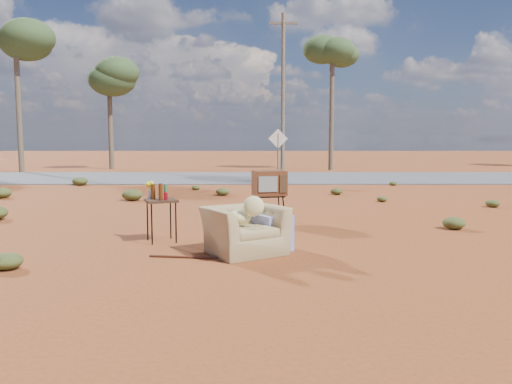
{
  "coord_description": "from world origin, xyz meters",
  "views": [
    {
      "loc": [
        0.54,
        -7.92,
        1.77
      ],
      "look_at": [
        0.58,
        1.25,
        0.8
      ],
      "focal_mm": 35.0,
      "sensor_mm": 36.0,
      "label": 1
    }
  ],
  "objects": [
    {
      "name": "ground",
      "position": [
        0.0,
        0.0,
        0.0
      ],
      "size": [
        140.0,
        140.0,
        0.0
      ],
      "primitive_type": "plane",
      "color": "#943B1D",
      "rests_on": "ground"
    },
    {
      "name": "rusty_bar",
      "position": [
        -0.37,
        -0.62,
        0.02
      ],
      "size": [
        1.33,
        0.22,
        0.04
      ],
      "primitive_type": "cylinder",
      "rotation": [
        0.0,
        1.57,
        -0.13
      ],
      "color": "#512315",
      "rests_on": "ground"
    },
    {
      "name": "eucalyptus_left",
      "position": [
        -12.0,
        19.0,
        6.92
      ],
      "size": [
        3.2,
        3.2,
        8.1
      ],
      "color": "brown",
      "rests_on": "ground"
    },
    {
      "name": "scrub_patch",
      "position": [
        -0.82,
        4.41,
        0.14
      ],
      "size": [
        17.49,
        8.07,
        0.33
      ],
      "color": "#4A5123",
      "rests_on": "ground"
    },
    {
      "name": "eucalyptus_near_left",
      "position": [
        -8.0,
        22.0,
        5.45
      ],
      "size": [
        3.2,
        3.2,
        6.6
      ],
      "color": "brown",
      "rests_on": "ground"
    },
    {
      "name": "eucalyptus_center",
      "position": [
        5.0,
        21.0,
        6.43
      ],
      "size": [
        3.2,
        3.2,
        7.6
      ],
      "color": "brown",
      "rests_on": "ground"
    },
    {
      "name": "road_sign",
      "position": [
        1.5,
        12.0,
        1.5
      ],
      "size": [
        0.78,
        0.06,
        2.19
      ],
      "color": "brown",
      "rests_on": "ground"
    },
    {
      "name": "highway",
      "position": [
        0.0,
        15.0,
        0.02
      ],
      "size": [
        140.0,
        7.0,
        0.04
      ],
      "primitive_type": "cube",
      "color": "#565659",
      "rests_on": "ground"
    },
    {
      "name": "utility_pole_center",
      "position": [
        2.0,
        17.5,
        4.15
      ],
      "size": [
        1.4,
        0.2,
        8.0
      ],
      "color": "brown",
      "rests_on": "ground"
    },
    {
      "name": "side_table",
      "position": [
        -1.11,
        0.64,
        0.76
      ],
      "size": [
        0.67,
        0.67,
        1.03
      ],
      "rotation": [
        0.0,
        0.0,
        0.38
      ],
      "color": "#3A2115",
      "rests_on": "ground"
    },
    {
      "name": "armchair",
      "position": [
        0.47,
        -0.24,
        0.46
      ],
      "size": [
        1.46,
        1.4,
        0.98
      ],
      "rotation": [
        0.0,
        0.0,
        0.54
      ],
      "color": "#9A8254",
      "rests_on": "ground"
    },
    {
      "name": "tv_unit",
      "position": [
        0.87,
        2.8,
        0.81
      ],
      "size": [
        0.78,
        0.67,
        1.1
      ],
      "rotation": [
        0.0,
        0.0,
        0.21
      ],
      "color": "black",
      "rests_on": "ground"
    }
  ]
}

